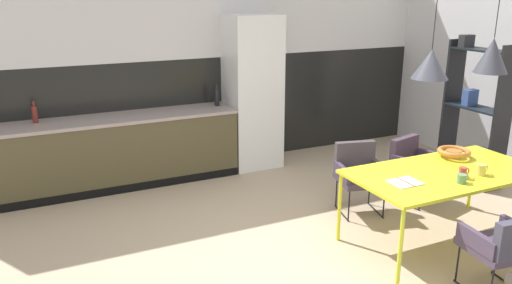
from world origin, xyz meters
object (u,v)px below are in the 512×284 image
(armchair_facing_counter, at_px, (358,169))
(open_shelf_unit, at_px, (475,111))
(refrigerator_column, at_px, (252,92))
(mug_wide_latte, at_px, (462,179))
(bottle_vinegar_dark, at_px, (35,114))
(pendant_lamp_over_table_near, at_px, (431,64))
(open_book, at_px, (405,182))
(armchair_head_of_table, at_px, (413,161))
(armchair_far_side, at_px, (506,243))
(fruit_bowl, at_px, (454,152))
(mug_tall_blue, at_px, (463,173))
(bottle_spice_small, at_px, (217,97))
(pendant_lamp_over_table_far, at_px, (492,55))
(dining_table, at_px, (445,175))
(mug_glass_clear, at_px, (482,170))

(armchair_facing_counter, height_order, open_shelf_unit, open_shelf_unit)
(refrigerator_column, distance_m, mug_wide_latte, 3.22)
(armchair_facing_counter, relative_size, bottle_vinegar_dark, 2.98)
(mug_wide_latte, height_order, pendant_lamp_over_table_near, pendant_lamp_over_table_near)
(refrigerator_column, height_order, open_book, refrigerator_column)
(armchair_head_of_table, xyz_separation_m, armchair_far_side, (-0.70, -1.84, -0.01))
(armchair_far_side, xyz_separation_m, pendant_lamp_over_table_near, (-0.13, 0.85, 1.31))
(armchair_far_side, xyz_separation_m, fruit_bowl, (0.61, 1.18, 0.32))
(open_shelf_unit, bearing_deg, refrigerator_column, -127.86)
(pendant_lamp_over_table_near, bearing_deg, mug_tall_blue, -22.87)
(open_book, xyz_separation_m, open_shelf_unit, (2.13, 1.18, 0.19))
(bottle_vinegar_dark, bearing_deg, bottle_spice_small, -1.51)
(pendant_lamp_over_table_far, bearing_deg, dining_table, 174.73)
(armchair_far_side, height_order, mug_tall_blue, mug_tall_blue)
(armchair_head_of_table, distance_m, bottle_spice_small, 2.64)
(fruit_bowl, xyz_separation_m, bottle_vinegar_dark, (-3.82, 2.71, 0.20))
(open_book, distance_m, bottle_vinegar_dark, 4.21)
(mug_tall_blue, height_order, mug_wide_latte, mug_tall_blue)
(fruit_bowl, bearing_deg, open_shelf_unit, 34.89)
(open_book, bearing_deg, open_shelf_unit, 28.99)
(pendant_lamp_over_table_near, bearing_deg, bottle_vinegar_dark, 135.45)
(pendant_lamp_over_table_far, bearing_deg, bottle_vinegar_dark, 141.66)
(refrigerator_column, bearing_deg, bottle_vinegar_dark, 177.57)
(armchair_far_side, relative_size, mug_wide_latte, 5.76)
(armchair_facing_counter, relative_size, armchair_far_side, 1.05)
(mug_glass_clear, distance_m, mug_wide_latte, 0.33)
(pendant_lamp_over_table_near, bearing_deg, armchair_far_side, -81.10)
(dining_table, height_order, mug_glass_clear, mug_glass_clear)
(armchair_facing_counter, relative_size, open_book, 2.92)
(armchair_head_of_table, bearing_deg, fruit_bowl, 68.36)
(fruit_bowl, relative_size, open_book, 1.26)
(pendant_lamp_over_table_far, bearing_deg, fruit_bowl, 88.26)
(mug_glass_clear, bearing_deg, armchair_head_of_table, 77.91)
(armchair_far_side, distance_m, fruit_bowl, 1.36)
(open_shelf_unit, bearing_deg, mug_wide_latte, -50.22)
(dining_table, relative_size, mug_tall_blue, 15.52)
(fruit_bowl, xyz_separation_m, mug_tall_blue, (-0.38, -0.48, -0.00))
(refrigerator_column, relative_size, bottle_spice_small, 6.84)
(armchair_head_of_table, relative_size, mug_glass_clear, 5.64)
(dining_table, relative_size, open_book, 7.04)
(armchair_far_side, distance_m, pendant_lamp_over_table_near, 1.57)
(bottle_spice_small, height_order, bottle_vinegar_dark, bottle_spice_small)
(mug_wide_latte, bearing_deg, armchair_facing_counter, 98.50)
(refrigerator_column, distance_m, armchair_facing_counter, 2.03)
(armchair_head_of_table, relative_size, pendant_lamp_over_table_far, 0.57)
(open_book, bearing_deg, bottle_spice_small, 101.93)
(armchair_far_side, bearing_deg, open_book, 117.83)
(mug_tall_blue, height_order, pendant_lamp_over_table_far, pendant_lamp_over_table_far)
(open_book, height_order, mug_tall_blue, mug_tall_blue)
(bottle_spice_small, bearing_deg, mug_glass_clear, -65.76)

